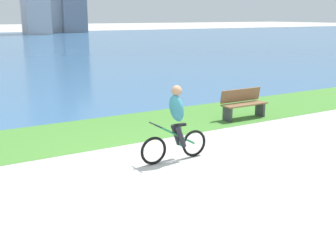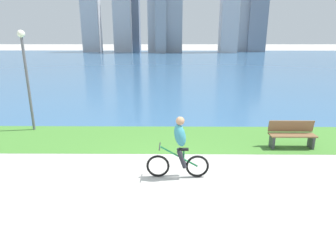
# 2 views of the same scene
# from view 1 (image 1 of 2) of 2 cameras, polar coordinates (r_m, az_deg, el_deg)

# --- Properties ---
(ground_plane) EXTENTS (300.00, 300.00, 0.00)m
(ground_plane) POSITION_cam_1_polar(r_m,az_deg,el_deg) (8.67, -0.19, -5.89)
(ground_plane) COLOR #B2AFA8
(grass_strip_bayside) EXTENTS (120.00, 2.97, 0.01)m
(grass_strip_bayside) POSITION_cam_1_polar(r_m,az_deg,el_deg) (11.60, -8.83, -0.65)
(grass_strip_bayside) COLOR #478433
(grass_strip_bayside) RESTS_ON ground
(cyclist_lead) EXTENTS (1.65, 0.52, 1.65)m
(cyclist_lead) POSITION_cam_1_polar(r_m,az_deg,el_deg) (8.96, 1.10, 0.36)
(cyclist_lead) COLOR black
(cyclist_lead) RESTS_ON ground
(bench_near_path) EXTENTS (1.50, 0.47, 0.90)m
(bench_near_path) POSITION_cam_1_polar(r_m,az_deg,el_deg) (13.00, 10.22, 2.99)
(bench_near_path) COLOR brown
(bench_near_path) RESTS_ON ground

